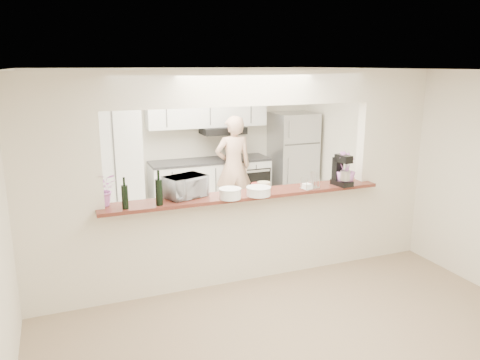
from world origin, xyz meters
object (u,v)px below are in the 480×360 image
refrigerator (293,159)px  toaster_oven (185,186)px  stand_mixer (342,172)px  person (233,167)px

refrigerator → toaster_oven: (-2.75, -2.60, 0.36)m
stand_mixer → person: person is taller
toaster_oven → person: (1.43, 2.25, -0.35)m
refrigerator → stand_mixer: refrigerator is taller
refrigerator → person: size_ratio=0.98×
refrigerator → stand_mixer: size_ratio=4.40×
stand_mixer → person: 2.52m
stand_mixer → person: bearing=101.9°
stand_mixer → person: size_ratio=0.22×
toaster_oven → stand_mixer: 1.96m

